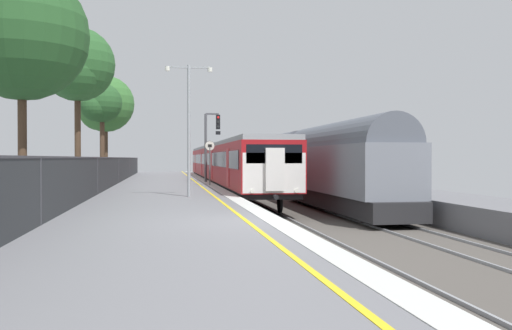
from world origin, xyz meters
TOP-DOWN VIEW (x-y plane):
  - ground at (2.64, 0.00)m, footprint 17.40×110.00m
  - commuter_train_at_platform at (2.10, 28.71)m, footprint 2.83×40.56m
  - freight_train_adjacent_track at (6.10, 27.27)m, footprint 2.60×44.88m
  - signal_gantry at (0.63, 24.12)m, footprint 1.10×0.24m
  - speed_limit_sign at (0.25, 19.41)m, footprint 0.59×0.08m
  - platform_lamp_mid at (-1.43, 9.61)m, footprint 2.00×0.20m
  - platform_back_fence at (-5.45, 0.00)m, footprint 0.07×99.00m
  - background_tree_left at (-7.22, 5.93)m, footprint 4.53×4.53m
  - background_tree_centre at (-7.30, 29.85)m, footprint 3.05×3.12m
  - background_tree_right at (-7.49, 34.37)m, footprint 4.75×4.75m
  - background_tree_back at (-6.58, 13.52)m, footprint 3.57×3.57m

SIDE VIEW (x-z plane):
  - ground at x=2.64m, z-range -1.21..0.00m
  - platform_back_fence at x=-5.45m, z-range 0.04..1.74m
  - commuter_train_at_platform at x=2.10m, z-range -0.64..3.17m
  - freight_train_adjacent_track at x=6.10m, z-range -0.81..3.54m
  - speed_limit_sign at x=0.25m, z-range 0.37..3.05m
  - signal_gantry at x=0.63m, z-range 0.60..5.34m
  - platform_lamp_mid at x=-1.43m, z-range 0.51..6.11m
  - background_tree_left at x=-7.22m, z-range 1.64..9.78m
  - background_tree_centre at x=-7.30m, z-range 2.03..9.44m
  - background_tree_back at x=-6.58m, z-range 2.04..9.99m
  - background_tree_right at x=-7.49m, z-range 1.77..10.38m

